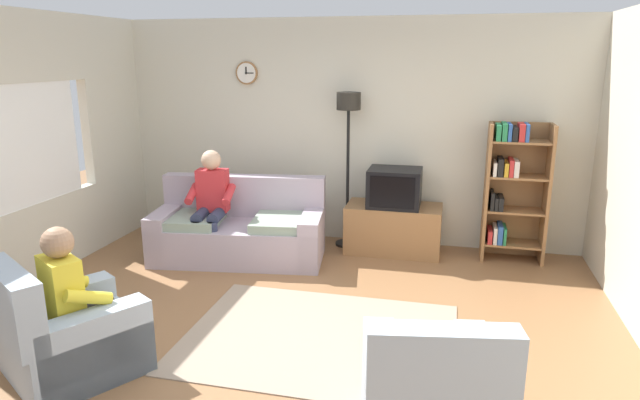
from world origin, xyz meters
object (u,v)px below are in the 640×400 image
Objects in this scene: armchair_near_bookshelf at (431,395)px; floor_lamp at (348,127)px; bookshelf at (512,187)px; person_in_left_armchair at (76,293)px; tv at (394,188)px; person_on_couch at (211,200)px; couch at (239,231)px; tv_stand at (393,229)px; armchair_near_window at (69,337)px.

floor_lamp is at bearing 108.87° from armchair_near_bookshelf.
person_in_left_armchair is at bearing -135.69° from bookshelf.
person_on_couch is (-1.97, -0.70, -0.08)m from tv.
person_on_couch reaches higher than armchair_near_bookshelf.
tv_stand is at bearing 20.05° from couch.
person_in_left_armchair reaches higher than tv_stand.
person_on_couch reaches higher than couch.
armchair_near_bookshelf is 2.55m from person_in_left_armchair.
couch is at bearing 83.16° from armchair_near_window.
armchair_near_bookshelf is (1.15, -3.37, -1.16)m from floor_lamp.
floor_lamp is 1.58× the size of armchair_near_window.
floor_lamp reaches higher than person_in_left_armchair.
tv_stand is 1.31m from floor_lamp.
armchair_near_window is at bearing -113.52° from floor_lamp.
tv_stand is (1.69, 0.62, -0.03)m from couch.
armchair_near_window is at bearing -122.39° from tv.
tv is (0.00, -0.02, 0.50)m from tv_stand.
person_on_couch is (-2.55, 2.55, 0.41)m from armchair_near_bookshelf.
tv is 1.30m from bookshelf.
armchair_near_window is at bearing -96.84° from couch.
person_on_couch is (-0.29, -0.11, 0.39)m from couch.
tv is 0.60× the size of armchair_near_bookshelf.
armchair_near_window is 0.33m from person_in_left_armchair.
armchair_near_bookshelf is 3.63m from person_on_couch.
floor_lamp is 3.75m from armchair_near_window.
armchair_near_bookshelf is 0.81× the size of person_on_couch.
person_in_left_armchair is at bearing -122.40° from tv.
tv is 0.51× the size of armchair_near_window.
person_on_couch is at bearing 89.52° from armchair_near_window.
couch is 2.51m from person_in_left_armchair.
bookshelf is 3.37m from person_on_couch.
bookshelf is 0.84× the size of floor_lamp.
person_in_left_armchair is (-0.26, -2.48, 0.29)m from couch.
bookshelf is at bearing 3.12° from tv_stand.
armchair_near_window is (-3.29, -3.24, -0.55)m from bookshelf.
bookshelf is at bearing 44.57° from armchair_near_window.
bookshelf reaches higher than armchair_near_bookshelf.
floor_lamp reaches higher than armchair_near_window.
tv is at bearing 57.61° from armchair_near_window.
bookshelf reaches higher than armchair_near_window.
armchair_near_window is (-1.99, -3.17, 0.01)m from tv_stand.
floor_lamp reaches higher than bookshelf.
bookshelf is at bearing 4.20° from tv.
tv is at bearing -175.80° from bookshelf.
armchair_near_window is (-0.31, -2.55, -0.02)m from couch.
person_in_left_armchair reaches higher than armchair_near_window.
tv is at bearing 57.60° from person_in_left_armchair.
person_on_couch is at bearing -159.83° from tv_stand.
tv is 2.10m from person_on_couch.
person_on_couch is at bearing 135.05° from armchair_near_bookshelf.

